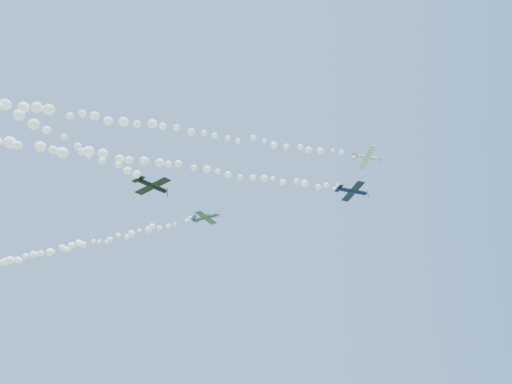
# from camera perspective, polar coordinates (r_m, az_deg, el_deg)

# --- Properties ---
(plane_white) EXTENTS (6.26, 6.47, 1.98)m
(plane_white) POSITION_cam_1_polar(r_m,az_deg,el_deg) (91.54, 14.57, 4.48)
(plane_white) COLOR silver
(smoke_trail_white) EXTENTS (65.32, 25.67, 2.73)m
(smoke_trail_white) POSITION_cam_1_polar(r_m,az_deg,el_deg) (81.93, -8.86, 8.04)
(smoke_trail_white) COLOR white
(plane_navy) EXTENTS (6.73, 7.12, 2.32)m
(plane_navy) POSITION_cam_1_polar(r_m,az_deg,el_deg) (82.66, 12.75, 0.12)
(plane_navy) COLOR #0D113A
(smoke_trail_navy) EXTENTS (72.09, 29.55, 2.70)m
(smoke_trail_navy) POSITION_cam_1_polar(r_m,az_deg,el_deg) (74.30, -16.38, 4.16)
(smoke_trail_navy) COLOR white
(plane_grey) EXTENTS (6.22, 6.59, 1.68)m
(plane_grey) POSITION_cam_1_polar(r_m,az_deg,el_deg) (84.19, -6.70, -3.38)
(plane_grey) COLOR #384352
(smoke_trail_grey) EXTENTS (61.21, 21.97, 2.91)m
(smoke_trail_grey) POSITION_cam_1_polar(r_m,az_deg,el_deg) (104.51, -23.19, -6.73)
(smoke_trail_grey) COLOR white
(plane_black) EXTENTS (6.80, 6.42, 1.82)m
(plane_black) POSITION_cam_1_polar(r_m,az_deg,el_deg) (70.31, -13.65, 0.82)
(plane_black) COLOR black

